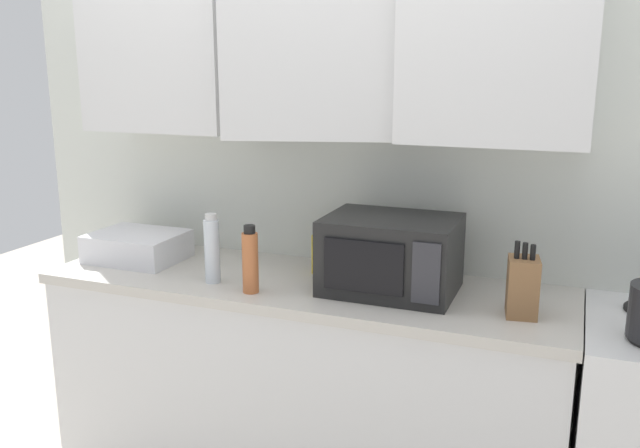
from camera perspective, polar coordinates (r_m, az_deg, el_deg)
wall_back_with_cabinets at (r=2.71m, az=0.37°, el=10.20°), size 2.93×0.50×2.60m
counter_run at (r=2.80m, az=-1.40°, el=-13.56°), size 2.06×0.63×0.90m
microwave at (r=2.48m, az=6.06°, el=-2.60°), size 0.48×0.37×0.28m
dish_rack at (r=2.99m, az=-15.29°, el=-1.85°), size 0.38×0.30×0.12m
knife_block at (r=2.34m, az=16.90°, el=-5.11°), size 0.12×0.13×0.26m
bottle_spice_jar at (r=2.47m, az=-5.97°, el=-3.15°), size 0.06×0.06×0.26m
bottle_clear_tall at (r=2.60m, az=-9.20°, el=-2.17°), size 0.06×0.06×0.27m
bottle_yellow_mustard at (r=2.69m, az=-0.17°, el=-2.53°), size 0.05×0.05×0.17m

